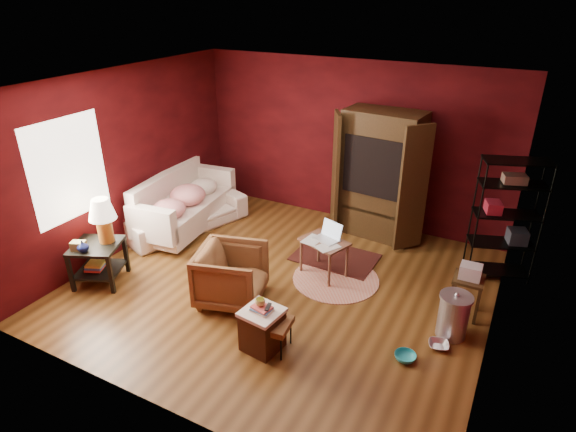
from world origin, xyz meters
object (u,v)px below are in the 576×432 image
at_px(side_table, 100,233).
at_px(laptop_desk, 325,244).
at_px(hamper, 262,329).
at_px(armchair, 231,273).
at_px(wire_shelving, 508,215).
at_px(sofa, 184,206).
at_px(tv_armoire, 380,173).

xyz_separation_m(side_table, laptop_desk, (2.71, 1.58, -0.25)).
bearing_deg(hamper, side_table, 175.35).
xyz_separation_m(armchair, hamper, (0.84, -0.63, -0.15)).
height_order(hamper, wire_shelving, wire_shelving).
bearing_deg(side_table, laptop_desk, 30.18).
xyz_separation_m(sofa, armchair, (1.92, -1.41, 0.01)).
relative_size(side_table, laptop_desk, 1.55).
height_order(armchair, laptop_desk, armchair).
bearing_deg(tv_armoire, side_table, -127.37).
relative_size(sofa, hamper, 3.56).
bearing_deg(tv_armoire, sofa, -150.06).
bearing_deg(side_table, hamper, -4.65).
bearing_deg(wire_shelving, sofa, 170.70).
xyz_separation_m(hamper, laptop_desk, (-0.02, 1.80, 0.22)).
bearing_deg(laptop_desk, armchair, -105.59).
distance_m(sofa, side_table, 1.85).
xyz_separation_m(armchair, wire_shelving, (3.07, 2.29, 0.55)).
bearing_deg(laptop_desk, hamper, -69.82).
xyz_separation_m(sofa, wire_shelving, (4.99, 0.88, 0.56)).
distance_m(hamper, tv_armoire, 3.51).
height_order(side_table, laptop_desk, side_table).
bearing_deg(hamper, sofa, 143.52).
bearing_deg(sofa, side_table, -160.04).
bearing_deg(side_table, sofa, 91.15).
xyz_separation_m(sofa, side_table, (0.04, -1.82, 0.33)).
relative_size(hamper, wire_shelving, 0.34).
relative_size(armchair, wire_shelving, 0.48).
bearing_deg(wire_shelving, tv_armoire, 147.31).
height_order(armchair, side_table, side_table).
relative_size(sofa, side_table, 1.73).
height_order(sofa, armchair, armchair).
height_order(laptop_desk, wire_shelving, wire_shelving).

